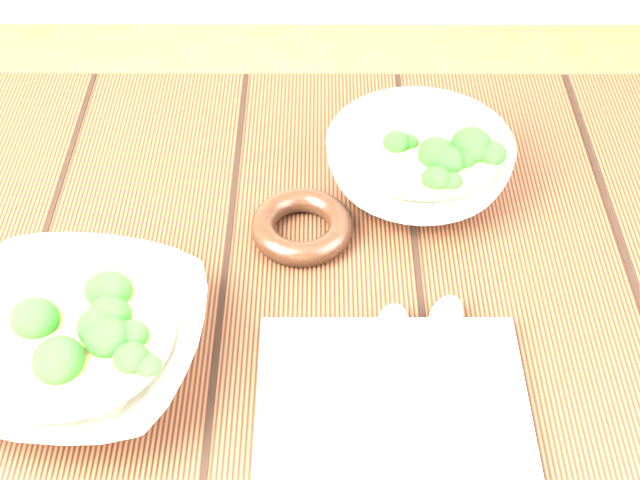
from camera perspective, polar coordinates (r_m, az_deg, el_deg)
table at (r=0.99m, az=-4.58°, el=-8.54°), size 1.20×0.80×0.75m
soup_bowl_front at (r=0.85m, az=-15.49°, el=-6.42°), size 0.27×0.27×0.07m
soup_bowl_back at (r=1.00m, az=6.32°, el=4.93°), size 0.27×0.27×0.08m
trivet at (r=0.95m, az=-1.17°, el=0.87°), size 0.14×0.14×0.03m
napkin at (r=0.81m, az=4.65°, el=-10.67°), size 0.24×0.20×0.01m
spoon_left at (r=0.83m, az=4.22°, el=-7.55°), size 0.06×0.20×0.01m
spoon_right at (r=0.84m, az=7.40°, el=-6.82°), size 0.09×0.20×0.01m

